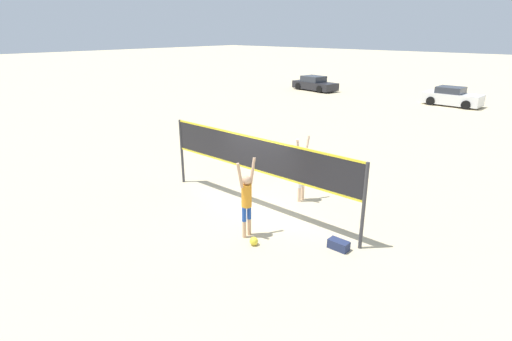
{
  "coord_description": "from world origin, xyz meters",
  "views": [
    {
      "loc": [
        7.7,
        -8.7,
        5.42
      ],
      "look_at": [
        0.0,
        0.0,
        1.31
      ],
      "focal_mm": 28.0,
      "sensor_mm": 36.0,
      "label": 1
    }
  ],
  "objects": [
    {
      "name": "ground_plane",
      "position": [
        0.0,
        0.0,
        0.0
      ],
      "size": [
        200.0,
        200.0,
        0.0
      ],
      "primitive_type": "plane",
      "color": "beige"
    },
    {
      "name": "volleyball_net",
      "position": [
        0.0,
        0.0,
        1.71
      ],
      "size": [
        7.38,
        0.1,
        2.37
      ],
      "color": "#38383D",
      "rests_on": "ground_plane"
    },
    {
      "name": "player_spiker",
      "position": [
        0.98,
        -1.49,
        1.17
      ],
      "size": [
        0.28,
        0.71,
        2.21
      ],
      "rotation": [
        0.0,
        0.0,
        1.57
      ],
      "color": "tan",
      "rests_on": "ground_plane"
    },
    {
      "name": "player_blocker",
      "position": [
        0.67,
        1.5,
        1.15
      ],
      "size": [
        0.28,
        0.71,
        2.19
      ],
      "rotation": [
        0.0,
        0.0,
        -1.57
      ],
      "color": "beige",
      "rests_on": "ground_plane"
    },
    {
      "name": "volleyball",
      "position": [
        1.45,
        -1.73,
        0.11
      ],
      "size": [
        0.23,
        0.23,
        0.23
      ],
      "color": "yellow",
      "rests_on": "ground_plane"
    },
    {
      "name": "gear_bag",
      "position": [
        3.25,
        -0.42,
        0.12
      ],
      "size": [
        0.54,
        0.29,
        0.25
      ],
      "color": "navy",
      "rests_on": "ground_plane"
    },
    {
      "name": "parked_car_near",
      "position": [
        -13.35,
        23.38,
        0.59
      ],
      "size": [
        4.57,
        2.43,
        1.32
      ],
      "rotation": [
        0.0,
        0.0,
        -0.16
      ],
      "color": "#232328",
      "rests_on": "ground_plane"
    },
    {
      "name": "parked_car_mid",
      "position": [
        -1.17,
        23.47,
        0.63
      ],
      "size": [
        4.08,
        1.96,
        1.39
      ],
      "rotation": [
        0.0,
        0.0,
        -0.03
      ],
      "color": "silver",
      "rests_on": "ground_plane"
    }
  ]
}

